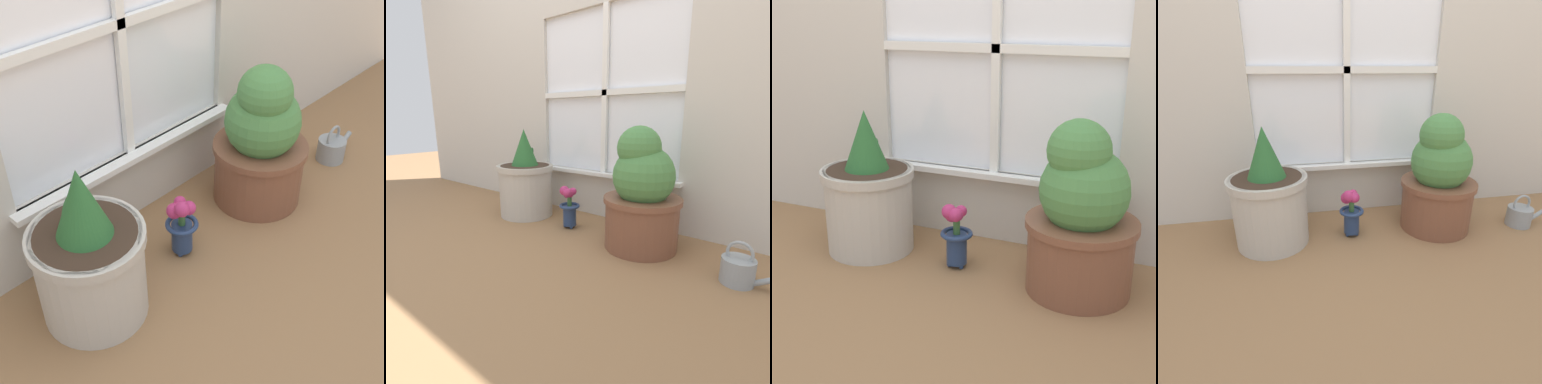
# 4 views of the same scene
# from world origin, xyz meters

# --- Properties ---
(ground_plane) EXTENTS (10.00, 10.00, 0.00)m
(ground_plane) POSITION_xyz_m (0.00, 0.00, 0.00)
(ground_plane) COLOR olive
(potted_plant_left) EXTENTS (0.38, 0.38, 0.60)m
(potted_plant_left) POSITION_xyz_m (-0.44, 0.20, 0.23)
(potted_plant_left) COLOR #B7B2A8
(potted_plant_left) RESTS_ON ground_plane
(potted_plant_right) EXTENTS (0.40, 0.40, 0.63)m
(potted_plant_right) POSITION_xyz_m (0.44, 0.19, 0.28)
(potted_plant_right) COLOR brown
(potted_plant_right) RESTS_ON ground_plane
(flower_vase) EXTENTS (0.13, 0.13, 0.27)m
(flower_vase) POSITION_xyz_m (-0.04, 0.18, 0.15)
(flower_vase) COLOR navy
(flower_vase) RESTS_ON ground_plane
(watering_can) EXTENTS (0.24, 0.13, 0.19)m
(watering_can) POSITION_xyz_m (0.93, 0.12, 0.06)
(watering_can) COLOR gray
(watering_can) RESTS_ON ground_plane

